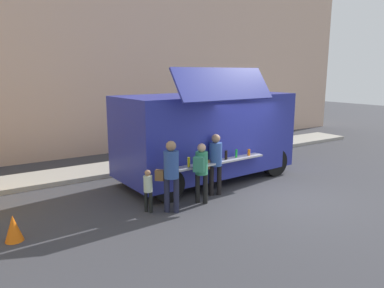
{
  "coord_description": "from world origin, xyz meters",
  "views": [
    {
      "loc": [
        -7.08,
        -6.51,
        3.35
      ],
      "look_at": [
        -1.47,
        2.05,
        1.3
      ],
      "focal_mm": 33.26,
      "sensor_mm": 36.0,
      "label": 1
    }
  ],
  "objects_px": {
    "food_truck_main": "(207,134)",
    "traffic_cone_orange": "(13,228)",
    "trash_bin": "(251,140)",
    "customer_front_ordering": "(215,159)",
    "customer_mid_with_backpack": "(201,167)",
    "customer_rear_waiting": "(171,171)",
    "child_near_queue": "(148,187)"
  },
  "relations": [
    {
      "from": "customer_mid_with_backpack",
      "to": "trash_bin",
      "type": "bearing_deg",
      "value": -3.41
    },
    {
      "from": "food_truck_main",
      "to": "customer_mid_with_backpack",
      "type": "distance_m",
      "value": 2.25
    },
    {
      "from": "food_truck_main",
      "to": "customer_rear_waiting",
      "type": "bearing_deg",
      "value": -145.32
    },
    {
      "from": "trash_bin",
      "to": "customer_front_ordering",
      "type": "xyz_separation_m",
      "value": [
        -4.7,
        -3.69,
        0.54
      ]
    },
    {
      "from": "customer_front_ordering",
      "to": "customer_mid_with_backpack",
      "type": "relative_size",
      "value": 1.08
    },
    {
      "from": "traffic_cone_orange",
      "to": "customer_mid_with_backpack",
      "type": "xyz_separation_m",
      "value": [
        4.38,
        -0.33,
        0.7
      ]
    },
    {
      "from": "trash_bin",
      "to": "customer_mid_with_backpack",
      "type": "distance_m",
      "value": 6.74
    },
    {
      "from": "traffic_cone_orange",
      "to": "customer_mid_with_backpack",
      "type": "distance_m",
      "value": 4.44
    },
    {
      "from": "food_truck_main",
      "to": "customer_front_ordering",
      "type": "relative_size",
      "value": 3.28
    },
    {
      "from": "food_truck_main",
      "to": "customer_front_ordering",
      "type": "bearing_deg",
      "value": -119.74
    },
    {
      "from": "trash_bin",
      "to": "customer_front_ordering",
      "type": "height_order",
      "value": "customer_front_ordering"
    },
    {
      "from": "trash_bin",
      "to": "child_near_queue",
      "type": "xyz_separation_m",
      "value": [
        -6.81,
        -3.8,
        0.15
      ]
    },
    {
      "from": "customer_rear_waiting",
      "to": "child_near_queue",
      "type": "distance_m",
      "value": 0.69
    },
    {
      "from": "traffic_cone_orange",
      "to": "child_near_queue",
      "type": "relative_size",
      "value": 0.51
    },
    {
      "from": "trash_bin",
      "to": "child_near_queue",
      "type": "relative_size",
      "value": 0.91
    },
    {
      "from": "customer_rear_waiting",
      "to": "child_near_queue",
      "type": "bearing_deg",
      "value": 100.62
    },
    {
      "from": "food_truck_main",
      "to": "traffic_cone_orange",
      "type": "height_order",
      "value": "food_truck_main"
    },
    {
      "from": "food_truck_main",
      "to": "customer_mid_with_backpack",
      "type": "xyz_separation_m",
      "value": [
        -1.39,
        -1.7,
        -0.51
      ]
    },
    {
      "from": "customer_front_ordering",
      "to": "child_near_queue",
      "type": "xyz_separation_m",
      "value": [
        -2.1,
        -0.12,
        -0.38
      ]
    },
    {
      "from": "customer_front_ordering",
      "to": "customer_rear_waiting",
      "type": "relative_size",
      "value": 0.97
    },
    {
      "from": "food_truck_main",
      "to": "child_near_queue",
      "type": "bearing_deg",
      "value": -154.79
    },
    {
      "from": "child_near_queue",
      "to": "customer_front_ordering",
      "type": "bearing_deg",
      "value": -25.11
    },
    {
      "from": "customer_front_ordering",
      "to": "food_truck_main",
      "type": "bearing_deg",
      "value": -8.84
    },
    {
      "from": "food_truck_main",
      "to": "child_near_queue",
      "type": "height_order",
      "value": "food_truck_main"
    },
    {
      "from": "traffic_cone_orange",
      "to": "customer_rear_waiting",
      "type": "xyz_separation_m",
      "value": [
        3.42,
        -0.42,
        0.78
      ]
    },
    {
      "from": "customer_rear_waiting",
      "to": "customer_mid_with_backpack",
      "type": "bearing_deg",
      "value": -40.52
    },
    {
      "from": "traffic_cone_orange",
      "to": "trash_bin",
      "type": "relative_size",
      "value": 0.56
    },
    {
      "from": "trash_bin",
      "to": "child_near_queue",
      "type": "height_order",
      "value": "child_near_queue"
    },
    {
      "from": "trash_bin",
      "to": "customer_rear_waiting",
      "type": "bearing_deg",
      "value": -147.08
    },
    {
      "from": "customer_front_ordering",
      "to": "customer_mid_with_backpack",
      "type": "bearing_deg",
      "value": 133.88
    },
    {
      "from": "customer_mid_with_backpack",
      "to": "customer_front_ordering",
      "type": "bearing_deg",
      "value": -14.45
    },
    {
      "from": "traffic_cone_orange",
      "to": "trash_bin",
      "type": "height_order",
      "value": "trash_bin"
    }
  ]
}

